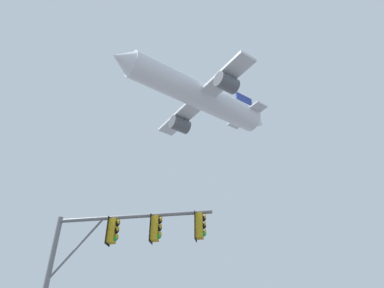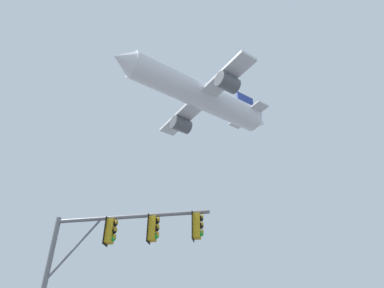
% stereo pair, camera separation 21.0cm
% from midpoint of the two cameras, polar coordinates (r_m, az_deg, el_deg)
% --- Properties ---
extents(signal_pole_near, '(6.05, 1.02, 6.73)m').
position_cam_midpoint_polar(signal_pole_near, '(13.43, -13.52, -17.20)').
color(signal_pole_near, slate).
rests_on(signal_pole_near, ground).
extents(airplane, '(21.52, 17.41, 6.73)m').
position_cam_midpoint_polar(airplane, '(47.36, 0.81, 8.02)').
color(airplane, white).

